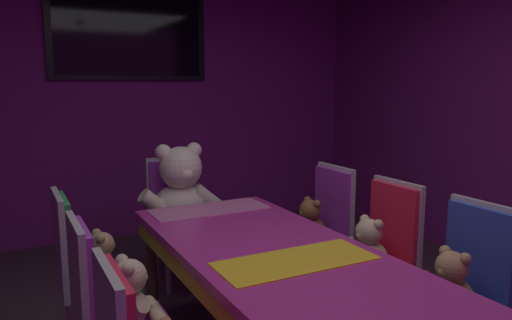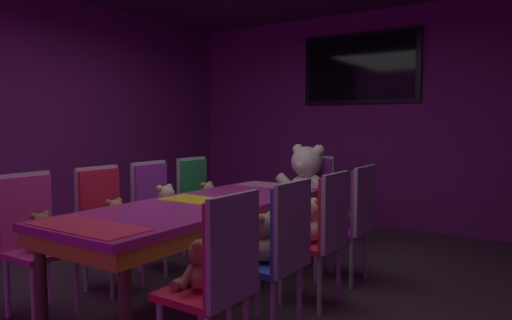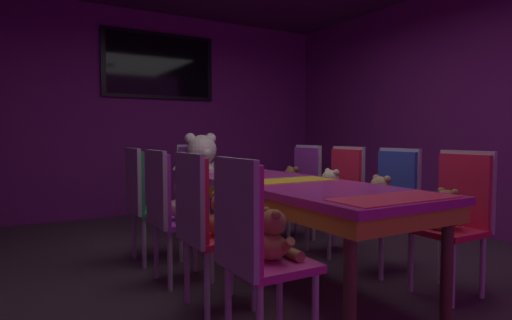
{
  "view_description": "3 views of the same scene",
  "coord_description": "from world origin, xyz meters",
  "px_view_note": "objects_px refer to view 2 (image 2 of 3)",
  "views": [
    {
      "loc": [
        -1.17,
        -1.84,
        1.57
      ],
      "look_at": [
        0.1,
        0.6,
        1.13
      ],
      "focal_mm": 34.06,
      "sensor_mm": 36.0,
      "label": 1
    },
    {
      "loc": [
        2.27,
        -2.73,
        1.33
      ],
      "look_at": [
        0.05,
        0.6,
        1.02
      ],
      "focal_mm": 32.74,
      "sensor_mm": 36.0,
      "label": 2
    },
    {
      "loc": [
        -1.85,
        -2.71,
        1.09
      ],
      "look_at": [
        0.25,
        0.88,
        0.85
      ],
      "focal_mm": 29.91,
      "sensor_mm": 36.0,
      "label": 3
    }
  ],
  "objects_px": {
    "chair_right_1": "(282,244)",
    "teddy_right_2": "(307,223)",
    "teddy_left_3": "(208,198)",
    "teddy_right_3": "(339,211)",
    "teddy_left_0": "(42,234)",
    "teddy_left_2": "(167,205)",
    "throne_chair": "(313,192)",
    "wall_tv": "(360,68)",
    "teddy_left_1": "(116,219)",
    "chair_right_3": "(355,212)",
    "chair_left_3": "(197,195)",
    "chair_right_0": "(222,268)",
    "chair_right_2": "(325,226)",
    "teddy_right_0": "(200,267)",
    "banquet_table": "(207,212)",
    "teddy_right_1": "(262,241)",
    "chair_left_0": "(30,228)",
    "chair_left_2": "(155,204)",
    "king_teddy_bear": "(306,180)",
    "chair_left_1": "(104,214)"
  },
  "relations": [
    {
      "from": "throne_chair",
      "to": "wall_tv",
      "type": "xyz_separation_m",
      "value": [
        0.0,
        1.3,
        1.45
      ]
    },
    {
      "from": "teddy_left_3",
      "to": "teddy_right_1",
      "type": "distance_m",
      "value": 1.85
    },
    {
      "from": "banquet_table",
      "to": "chair_left_3",
      "type": "xyz_separation_m",
      "value": [
        -0.87,
        0.89,
        -0.06
      ]
    },
    {
      "from": "chair_right_2",
      "to": "wall_tv",
      "type": "relative_size",
      "value": 0.63
    },
    {
      "from": "teddy_left_3",
      "to": "teddy_right_3",
      "type": "bearing_deg",
      "value": 1.12
    },
    {
      "from": "chair_right_3",
      "to": "chair_left_0",
      "type": "bearing_deg",
      "value": 47.59
    },
    {
      "from": "teddy_right_0",
      "to": "teddy_left_0",
      "type": "bearing_deg",
      "value": 1.16
    },
    {
      "from": "chair_right_0",
      "to": "chair_right_2",
      "type": "relative_size",
      "value": 1.0
    },
    {
      "from": "chair_left_2",
      "to": "banquet_table",
      "type": "bearing_deg",
      "value": -18.51
    },
    {
      "from": "chair_left_0",
      "to": "throne_chair",
      "type": "bearing_deg",
      "value": 72.78
    },
    {
      "from": "teddy_left_0",
      "to": "teddy_left_2",
      "type": "distance_m",
      "value": 1.21
    },
    {
      "from": "chair_left_0",
      "to": "teddy_right_2",
      "type": "height_order",
      "value": "chair_left_0"
    },
    {
      "from": "teddy_left_2",
      "to": "chair_left_3",
      "type": "height_order",
      "value": "chair_left_3"
    },
    {
      "from": "teddy_left_3",
      "to": "teddy_right_3",
      "type": "distance_m",
      "value": 1.42
    },
    {
      "from": "chair_left_3",
      "to": "teddy_right_2",
      "type": "xyz_separation_m",
      "value": [
        1.57,
        -0.58,
        0.0
      ]
    },
    {
      "from": "teddy_right_0",
      "to": "king_teddy_bear",
      "type": "distance_m",
      "value": 2.63
    },
    {
      "from": "banquet_table",
      "to": "teddy_right_3",
      "type": "relative_size",
      "value": 7.67
    },
    {
      "from": "banquet_table",
      "to": "chair_right_1",
      "type": "distance_m",
      "value": 0.9
    },
    {
      "from": "chair_right_3",
      "to": "teddy_right_1",
      "type": "bearing_deg",
      "value": 83.48
    },
    {
      "from": "chair_left_2",
      "to": "chair_left_3",
      "type": "distance_m",
      "value": 0.61
    },
    {
      "from": "chair_right_0",
      "to": "wall_tv",
      "type": "distance_m",
      "value": 4.34
    },
    {
      "from": "chair_left_0",
      "to": "king_teddy_bear",
      "type": "bearing_deg",
      "value": 71.71
    },
    {
      "from": "chair_left_0",
      "to": "chair_right_3",
      "type": "height_order",
      "value": "same"
    },
    {
      "from": "teddy_left_1",
      "to": "chair_right_3",
      "type": "distance_m",
      "value": 1.95
    },
    {
      "from": "chair_right_1",
      "to": "teddy_right_2",
      "type": "xyz_separation_m",
      "value": [
        -0.14,
        0.61,
        0.0
      ]
    },
    {
      "from": "king_teddy_bear",
      "to": "chair_left_3",
      "type": "bearing_deg",
      "value": -49.5
    },
    {
      "from": "teddy_left_2",
      "to": "chair_right_1",
      "type": "distance_m",
      "value": 1.66
    },
    {
      "from": "banquet_table",
      "to": "throne_chair",
      "type": "bearing_deg",
      "value": 90.0
    },
    {
      "from": "banquet_table",
      "to": "throne_chair",
      "type": "distance_m",
      "value": 1.8
    },
    {
      "from": "chair_left_0",
      "to": "chair_right_3",
      "type": "distance_m",
      "value": 2.49
    },
    {
      "from": "chair_left_3",
      "to": "wall_tv",
      "type": "relative_size",
      "value": 0.63
    },
    {
      "from": "teddy_left_3",
      "to": "chair_right_1",
      "type": "distance_m",
      "value": 1.97
    },
    {
      "from": "wall_tv",
      "to": "teddy_right_0",
      "type": "bearing_deg",
      "value": -80.13
    },
    {
      "from": "chair_left_0",
      "to": "chair_left_1",
      "type": "distance_m",
      "value": 0.62
    },
    {
      "from": "teddy_left_3",
      "to": "chair_right_1",
      "type": "height_order",
      "value": "chair_right_1"
    },
    {
      "from": "banquet_table",
      "to": "teddy_left_0",
      "type": "bearing_deg",
      "value": -127.31
    },
    {
      "from": "throne_chair",
      "to": "chair_left_2",
      "type": "bearing_deg",
      "value": -29.43
    },
    {
      "from": "chair_left_0",
      "to": "chair_left_1",
      "type": "bearing_deg",
      "value": 88.95
    },
    {
      "from": "chair_left_3",
      "to": "wall_tv",
      "type": "xyz_separation_m",
      "value": [
        0.87,
        2.22,
        1.45
      ]
    },
    {
      "from": "chair_left_0",
      "to": "teddy_right_2",
      "type": "bearing_deg",
      "value": 38.59
    },
    {
      "from": "banquet_table",
      "to": "chair_left_1",
      "type": "relative_size",
      "value": 2.56
    },
    {
      "from": "teddy_right_2",
      "to": "wall_tv",
      "type": "bearing_deg",
      "value": -75.9
    },
    {
      "from": "teddy_left_3",
      "to": "teddy_right_2",
      "type": "bearing_deg",
      "value": -22.09
    },
    {
      "from": "teddy_right_0",
      "to": "chair_right_3",
      "type": "distance_m",
      "value": 1.82
    },
    {
      "from": "teddy_left_3",
      "to": "teddy_right_1",
      "type": "relative_size",
      "value": 0.91
    },
    {
      "from": "chair_left_1",
      "to": "teddy_right_1",
      "type": "distance_m",
      "value": 1.53
    },
    {
      "from": "wall_tv",
      "to": "teddy_right_3",
      "type": "bearing_deg",
      "value": -72.48
    },
    {
      "from": "teddy_left_2",
      "to": "teddy_left_3",
      "type": "relative_size",
      "value": 1.14
    },
    {
      "from": "chair_left_0",
      "to": "teddy_right_3",
      "type": "relative_size",
      "value": 3.0
    },
    {
      "from": "teddy_right_1",
      "to": "king_teddy_bear",
      "type": "relative_size",
      "value": 0.48
    }
  ]
}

